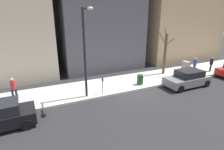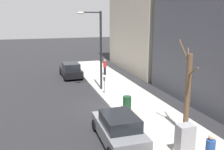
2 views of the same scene
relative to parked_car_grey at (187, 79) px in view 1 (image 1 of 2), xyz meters
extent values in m
plane|color=#232326|center=(1.03, 4.83, -0.74)|extent=(120.00, 120.00, 0.00)
cube|color=#B2AFA8|center=(3.03, 4.83, -0.66)|extent=(4.00, 36.00, 0.15)
cylinder|color=black|center=(0.84, -5.46, -0.42)|extent=(0.23, 0.64, 0.64)
cube|color=slate|center=(0.00, 0.05, -0.17)|extent=(1.87, 4.23, 0.70)
cube|color=black|center=(0.00, -0.15, 0.48)|extent=(1.64, 2.23, 0.60)
cylinder|color=black|center=(-0.82, 1.62, -0.42)|extent=(0.23, 0.64, 0.64)
cylinder|color=black|center=(0.88, 1.59, -0.42)|extent=(0.23, 0.64, 0.64)
cylinder|color=black|center=(-0.88, -1.48, -0.42)|extent=(0.23, 0.64, 0.64)
cylinder|color=black|center=(0.82, -1.51, -0.42)|extent=(0.23, 0.64, 0.64)
cylinder|color=black|center=(-0.95, 13.26, -0.42)|extent=(0.24, 0.65, 0.64)
cylinder|color=black|center=(0.74, 13.30, -0.42)|extent=(0.24, 0.65, 0.64)
cylinder|color=slate|center=(1.48, 7.69, -0.06)|extent=(0.07, 0.07, 1.05)
cube|color=#2D333D|center=(1.48, 7.69, 0.61)|extent=(0.14, 0.10, 0.30)
cube|color=#A8A399|center=(2.33, -2.25, -0.50)|extent=(0.83, 0.61, 0.18)
cube|color=#939399|center=(2.33, -2.25, 0.22)|extent=(0.75, 0.55, 1.25)
cylinder|color=black|center=(1.58, 9.00, 2.66)|extent=(0.18, 0.18, 6.50)
cylinder|color=black|center=(0.78, 9.00, 5.81)|extent=(1.60, 0.10, 0.10)
ellipsoid|color=beige|center=(-0.02, 9.00, 5.76)|extent=(0.56, 0.32, 0.20)
cylinder|color=brown|center=(3.63, -0.39, 1.54)|extent=(0.28, 0.28, 4.25)
cylinder|color=brown|center=(3.81, -0.03, 3.19)|extent=(0.42, 0.81, 1.42)
cylinder|color=brown|center=(3.53, -0.83, 2.86)|extent=(0.23, 0.93, 0.67)
cylinder|color=brown|center=(3.47, -0.09, 3.73)|extent=(0.39, 0.68, 1.28)
cylinder|color=#14381E|center=(1.93, 3.80, -0.14)|extent=(0.56, 0.56, 0.90)
cylinder|color=#1E1E2D|center=(2.03, -5.91, -0.18)|extent=(0.16, 0.16, 0.82)
cylinder|color=#1E1E2D|center=(1.92, -5.70, -0.18)|extent=(0.16, 0.16, 0.82)
cylinder|color=black|center=(1.98, -5.80, 0.54)|extent=(0.36, 0.36, 0.62)
sphere|color=tan|center=(1.98, -5.80, 0.96)|extent=(0.22, 0.22, 0.22)
cylinder|color=#1E1E2D|center=(2.42, -3.63, -0.18)|extent=(0.16, 0.16, 0.82)
cylinder|color=#1E1E2D|center=(2.49, -3.86, -0.18)|extent=(0.16, 0.16, 0.82)
cylinder|color=#23478C|center=(2.46, -3.74, 0.54)|extent=(0.36, 0.36, 0.62)
sphere|color=tan|center=(2.46, -3.74, 0.96)|extent=(0.22, 0.22, 0.22)
cylinder|color=#1E1E2D|center=(3.36, 14.15, -0.18)|extent=(0.16, 0.16, 0.82)
cylinder|color=#1E1E2D|center=(3.40, 13.91, -0.18)|extent=(0.16, 0.16, 0.82)
cylinder|color=#A52323|center=(3.38, 14.03, 0.54)|extent=(0.36, 0.36, 0.62)
sphere|color=tan|center=(3.38, 14.03, 0.96)|extent=(0.22, 0.22, 0.22)
camera|label=1|loc=(-10.54, 12.54, 5.23)|focal=28.00mm
camera|label=2|loc=(-3.86, -10.91, 5.47)|focal=40.00mm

